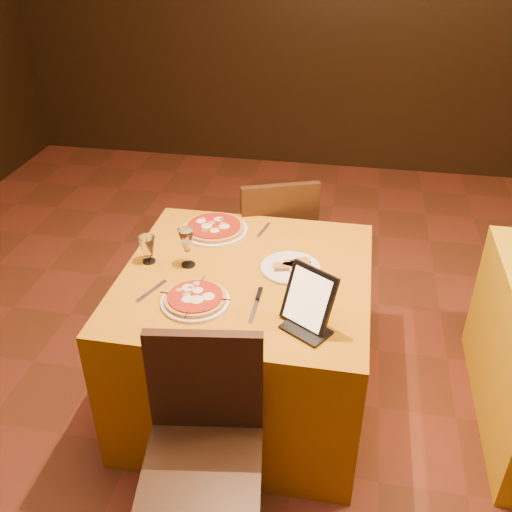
% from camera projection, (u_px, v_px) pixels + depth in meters
% --- Properties ---
extents(floor, '(6.00, 7.00, 0.01)m').
position_uv_depth(floor, '(294.00, 470.00, 2.55)').
color(floor, '#5E2D19').
rests_on(floor, ground).
extents(wall_back, '(6.00, 0.01, 2.80)m').
position_uv_depth(wall_back, '(352.00, 9.00, 4.73)').
color(wall_back, black).
rests_on(wall_back, floor).
extents(main_table, '(1.10, 1.10, 0.75)m').
position_uv_depth(main_table, '(247.00, 338.00, 2.74)').
color(main_table, '#B7730B').
rests_on(main_table, floor).
extents(chair_main_near, '(0.47, 0.47, 0.91)m').
position_uv_depth(chair_main_near, '(202.00, 467.00, 2.02)').
color(chair_main_near, black).
rests_on(chair_main_near, floor).
extents(chair_main_far, '(0.48, 0.48, 0.91)m').
position_uv_depth(chair_main_far, '(272.00, 242.00, 3.35)').
color(chair_main_far, black).
rests_on(chair_main_far, floor).
extents(pizza_near, '(0.29, 0.29, 0.03)m').
position_uv_depth(pizza_near, '(195.00, 300.00, 2.35)').
color(pizza_near, white).
rests_on(pizza_near, main_table).
extents(pizza_far, '(0.33, 0.33, 0.03)m').
position_uv_depth(pizza_far, '(214.00, 229.00, 2.86)').
color(pizza_far, white).
rests_on(pizza_far, main_table).
extents(cutlet_dish, '(0.27, 0.27, 0.03)m').
position_uv_depth(cutlet_dish, '(290.00, 267.00, 2.56)').
color(cutlet_dish, white).
rests_on(cutlet_dish, main_table).
extents(wine_glass, '(0.11, 0.11, 0.19)m').
position_uv_depth(wine_glass, '(187.00, 247.00, 2.55)').
color(wine_glass, '#FEE590').
rests_on(wine_glass, main_table).
extents(water_glass, '(0.09, 0.09, 0.13)m').
position_uv_depth(water_glass, '(148.00, 250.00, 2.59)').
color(water_glass, silver).
rests_on(water_glass, main_table).
extents(tablet, '(0.23, 0.20, 0.24)m').
position_uv_depth(tablet, '(309.00, 298.00, 2.18)').
color(tablet, black).
rests_on(tablet, main_table).
extents(knife, '(0.02, 0.22, 0.01)m').
position_uv_depth(knife, '(255.00, 307.00, 2.33)').
color(knife, silver).
rests_on(knife, main_table).
extents(fork_near, '(0.09, 0.18, 0.01)m').
position_uv_depth(fork_near, '(152.00, 291.00, 2.42)').
color(fork_near, '#B7B7BE').
rests_on(fork_near, main_table).
extents(fork_far, '(0.05, 0.16, 0.01)m').
position_uv_depth(fork_far, '(264.00, 230.00, 2.87)').
color(fork_far, '#AAABB1').
rests_on(fork_far, main_table).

